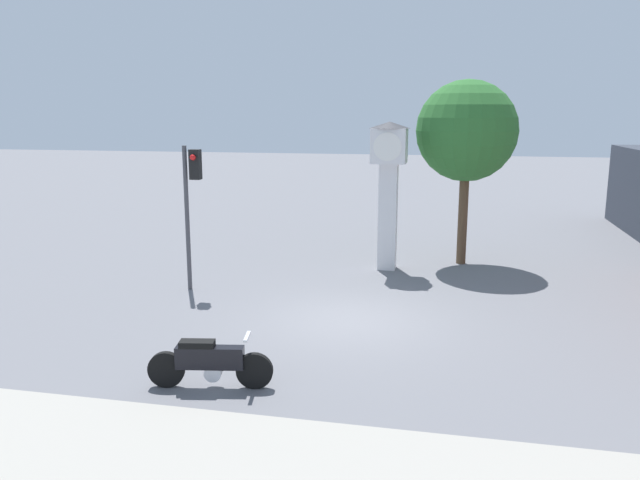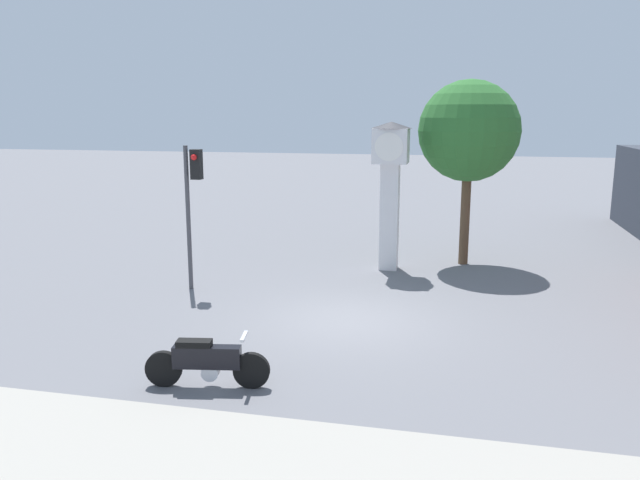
{
  "view_description": "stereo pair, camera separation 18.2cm",
  "coord_description": "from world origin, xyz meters",
  "views": [
    {
      "loc": [
        2.27,
        -13.91,
        4.82
      ],
      "look_at": [
        -0.85,
        0.77,
        1.75
      ],
      "focal_mm": 35.0,
      "sensor_mm": 36.0,
      "label": 1
    },
    {
      "loc": [
        2.44,
        -13.87,
        4.82
      ],
      "look_at": [
        -0.85,
        0.77,
        1.75
      ],
      "focal_mm": 35.0,
      "sensor_mm": 36.0,
      "label": 2
    }
  ],
  "objects": [
    {
      "name": "motorcycle",
      "position": [
        -1.81,
        -4.16,
        0.48
      ],
      "size": [
        2.22,
        0.61,
        0.99
      ],
      "rotation": [
        0.0,
        0.0,
        0.18
      ],
      "color": "black",
      "rests_on": "ground_plane"
    },
    {
      "name": "ground_plane",
      "position": [
        0.0,
        0.0,
        0.0
      ],
      "size": [
        120.0,
        120.0,
        0.0
      ],
      "primitive_type": "plane",
      "color": "slate"
    },
    {
      "name": "clock_tower",
      "position": [
        0.36,
        5.19,
        3.03
      ],
      "size": [
        1.26,
        1.26,
        4.56
      ],
      "color": "white",
      "rests_on": "ground_plane"
    },
    {
      "name": "street_tree",
      "position": [
        2.65,
        6.41,
        4.24
      ],
      "size": [
        3.17,
        3.17,
        5.85
      ],
      "color": "brown",
      "rests_on": "ground_plane"
    },
    {
      "name": "traffic_light",
      "position": [
        -4.61,
        1.71,
        2.74
      ],
      "size": [
        0.5,
        0.35,
        3.96
      ],
      "color": "#47474C",
      "rests_on": "ground_plane"
    }
  ]
}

